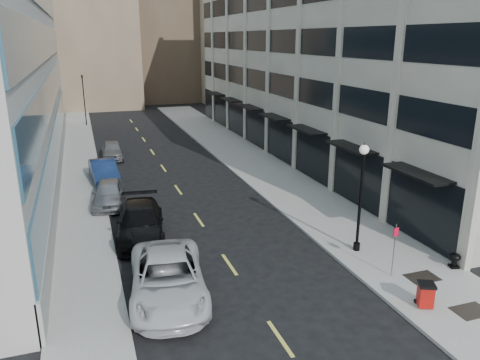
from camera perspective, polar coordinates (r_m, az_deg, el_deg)
sidewalk_right at (r=35.37m, az=4.43°, el=0.15°), size 5.00×80.00×0.15m
sidewalk_left at (r=32.72m, az=-18.78°, el=-2.15°), size 3.00×80.00×0.15m
building_right at (r=44.45m, az=12.65°, el=14.92°), size 15.30×46.50×18.25m
skyline_tan_near at (r=79.19m, az=-18.37°, el=18.85°), size 14.00×18.00×28.00m
skyline_tan_far at (r=89.44m, az=-24.97°, el=15.93°), size 12.00×14.00×22.00m
skyline_stone at (r=80.72m, az=-1.60°, el=16.76°), size 10.00×14.00×20.00m
grate_mid at (r=20.79m, az=26.34°, el=-14.12°), size 1.40×1.00×0.01m
grate_far at (r=22.53m, az=21.33°, el=-11.00°), size 1.40×1.00×0.01m
road_centerline at (r=30.49m, az=-6.42°, el=-2.84°), size 0.15×68.20×0.01m
traffic_signal at (r=59.26m, az=-18.69°, el=11.68°), size 0.66×0.66×6.98m
car_white_van at (r=19.67m, az=-8.79°, el=-11.73°), size 3.80×6.79×1.80m
car_black_pickup at (r=25.56m, az=-12.05°, el=-5.04°), size 3.14×6.21×1.73m
car_silver_sedan at (r=30.85m, az=-15.71°, el=-1.58°), size 2.54×4.95×1.61m
car_blue_sedan at (r=35.85m, az=-16.26°, el=0.99°), size 2.13×5.14×1.66m
car_grey_sedan at (r=42.88m, az=-15.29°, el=3.55°), size 2.05×4.61×1.54m
trash_bin at (r=20.13m, az=21.68°, el=-12.79°), size 0.82×0.82×1.01m
lamppost at (r=23.10m, az=14.55°, el=-1.01°), size 0.46×0.46×5.48m
sign_post at (r=21.55m, az=18.34°, el=-7.32°), size 0.29×0.08×2.47m
urn_planter at (r=23.81m, az=24.71°, el=-8.73°), size 0.51×0.51×0.71m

